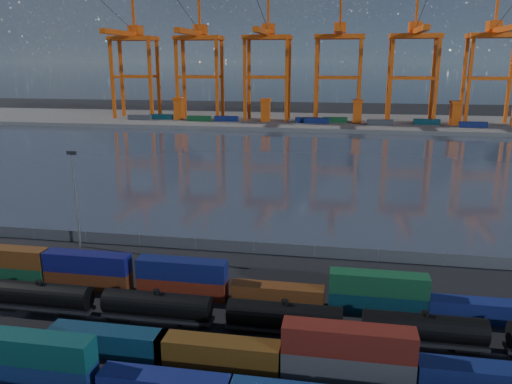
# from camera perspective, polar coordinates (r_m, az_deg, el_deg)

# --- Properties ---
(ground) EXTENTS (700.00, 700.00, 0.00)m
(ground) POSITION_cam_1_polar(r_m,az_deg,el_deg) (58.72, -5.31, -16.98)
(ground) COLOR black
(ground) RESTS_ON ground
(harbor_water) EXTENTS (700.00, 700.00, 0.00)m
(harbor_water) POSITION_cam_1_polar(r_m,az_deg,el_deg) (156.77, 4.76, 3.29)
(harbor_water) COLOR #323948
(harbor_water) RESTS_ON ground
(far_quay) EXTENTS (700.00, 70.00, 2.00)m
(far_quay) POSITION_cam_1_polar(r_m,az_deg,el_deg) (260.19, 6.95, 7.98)
(far_quay) COLOR #514F4C
(far_quay) RESTS_ON ground
(container_row_mid) EXTENTS (142.27, 2.65, 5.65)m
(container_row_mid) POSITION_cam_1_polar(r_m,az_deg,el_deg) (57.24, -13.63, -16.31)
(container_row_mid) COLOR #44484A
(container_row_mid) RESTS_ON ground
(container_row_north) EXTENTS (142.05, 2.47, 5.27)m
(container_row_north) POSITION_cam_1_polar(r_m,az_deg,el_deg) (72.03, -15.46, -9.25)
(container_row_north) COLOR navy
(container_row_north) RESTS_ON ground
(tanker_string) EXTENTS (122.29, 2.96, 4.24)m
(tanker_string) POSITION_cam_1_polar(r_m,az_deg,el_deg) (66.03, -17.66, -11.76)
(tanker_string) COLOR black
(tanker_string) RESTS_ON ground
(waterfront_fence) EXTENTS (160.12, 0.12, 2.20)m
(waterfront_fence) POSITION_cam_1_polar(r_m,az_deg,el_deg) (82.86, -0.24, -6.38)
(waterfront_fence) COLOR #595B5E
(waterfront_fence) RESTS_ON ground
(yard_light_mast) EXTENTS (1.60, 0.40, 16.60)m
(yard_light_mast) POSITION_cam_1_polar(r_m,az_deg,el_deg) (88.69, -19.94, -0.23)
(yard_light_mast) COLOR slate
(yard_light_mast) RESTS_ON ground
(gantry_cranes) EXTENTS (198.58, 45.27, 61.31)m
(gantry_cranes) POSITION_cam_1_polar(r_m,az_deg,el_deg) (252.48, 5.36, 16.14)
(gantry_cranes) COLOR #E1540F
(gantry_cranes) RESTS_ON ground
(quay_containers) EXTENTS (172.58, 10.99, 2.60)m
(quay_containers) POSITION_cam_1_polar(r_m,az_deg,el_deg) (246.36, 4.19, 8.21)
(quay_containers) COLOR navy
(quay_containers) RESTS_ON far_quay
(straddle_carriers) EXTENTS (140.00, 7.00, 11.10)m
(straddle_carriers) POSITION_cam_1_polar(r_m,az_deg,el_deg) (249.70, 6.29, 9.29)
(straddle_carriers) COLOR #E1540F
(straddle_carriers) RESTS_ON far_quay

